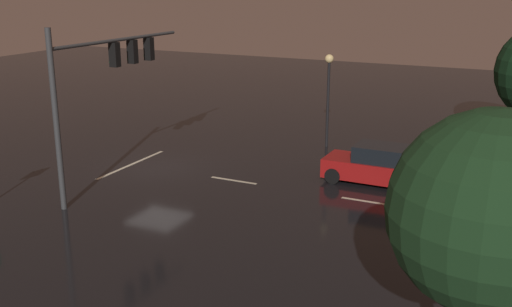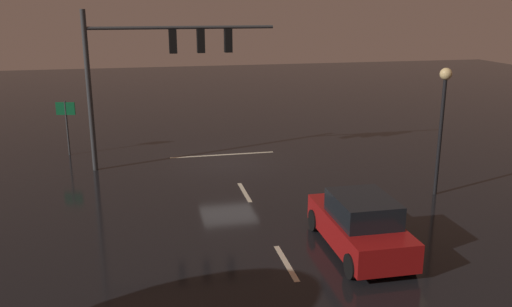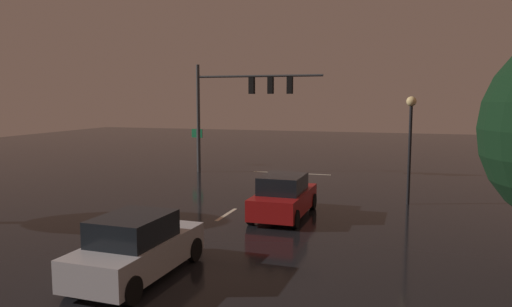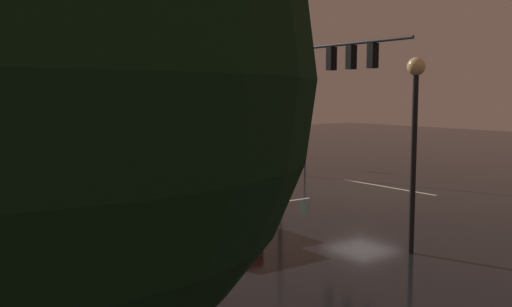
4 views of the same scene
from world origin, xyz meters
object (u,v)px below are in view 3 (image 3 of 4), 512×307
(traffic_signal_assembly, at_px, (241,96))
(car_approaching, at_px, (284,197))
(street_lamp_left_kerb, at_px, (410,129))
(car_distant, at_px, (137,248))
(route_sign, at_px, (197,139))

(traffic_signal_assembly, bearing_deg, car_approaching, 117.72)
(street_lamp_left_kerb, bearing_deg, traffic_signal_assembly, -31.22)
(car_distant, bearing_deg, traffic_signal_assembly, -79.83)
(traffic_signal_assembly, height_order, car_approaching, traffic_signal_assembly)
(car_approaching, bearing_deg, route_sign, -53.31)
(traffic_signal_assembly, height_order, route_sign, traffic_signal_assembly)
(car_approaching, relative_size, street_lamp_left_kerb, 0.92)
(traffic_signal_assembly, relative_size, street_lamp_left_kerb, 1.68)
(car_approaching, distance_m, street_lamp_left_kerb, 6.65)
(street_lamp_left_kerb, bearing_deg, route_sign, -31.84)
(car_approaching, distance_m, car_distant, 7.83)
(traffic_signal_assembly, distance_m, route_sign, 5.88)
(traffic_signal_assembly, relative_size, car_distant, 1.82)
(traffic_signal_assembly, xyz_separation_m, route_sign, (4.26, -2.80, -2.93))
(traffic_signal_assembly, distance_m, car_approaching, 11.90)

